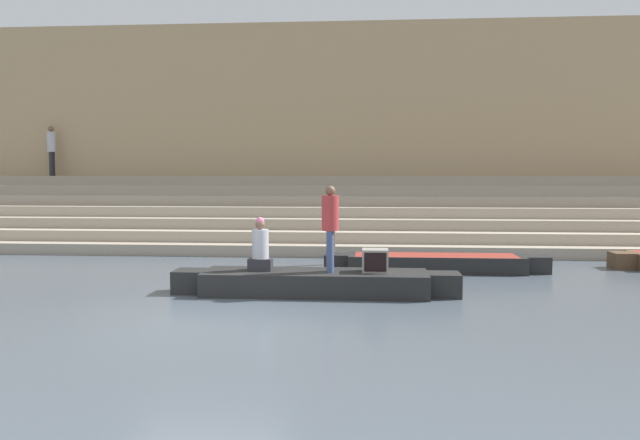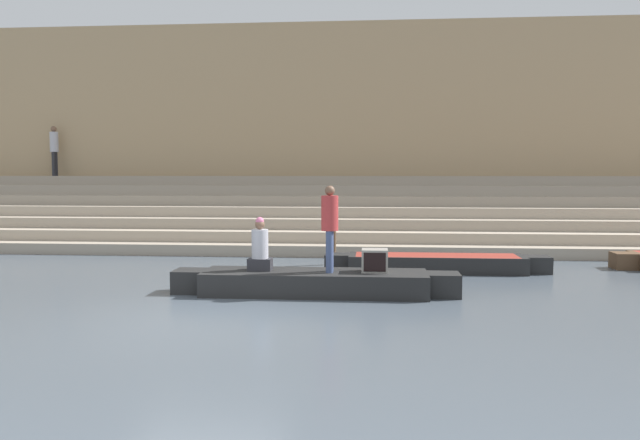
# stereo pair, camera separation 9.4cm
# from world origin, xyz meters

# --- Properties ---
(ground_plane) EXTENTS (120.00, 120.00, 0.00)m
(ground_plane) POSITION_xyz_m (0.00, 0.00, 0.00)
(ground_plane) COLOR #4C5660
(ghat_steps) EXTENTS (36.00, 4.72, 2.23)m
(ghat_steps) POSITION_xyz_m (0.00, 10.33, 0.80)
(ghat_steps) COLOR tan
(ghat_steps) RESTS_ON ground
(back_wall) EXTENTS (34.20, 1.28, 7.52)m
(back_wall) POSITION_xyz_m (0.00, 12.62, 3.73)
(back_wall) COLOR tan
(back_wall) RESTS_ON ground
(rowboat_main) EXTENTS (5.50, 1.28, 0.44)m
(rowboat_main) POSITION_xyz_m (1.60, 2.13, 0.24)
(rowboat_main) COLOR black
(rowboat_main) RESTS_ON ground
(person_standing) EXTENTS (0.32, 0.32, 1.65)m
(person_standing) POSITION_xyz_m (1.90, 2.07, 1.39)
(person_standing) COLOR #3D4C75
(person_standing) RESTS_ON rowboat_main
(person_rowing) EXTENTS (0.45, 0.36, 1.04)m
(person_rowing) POSITION_xyz_m (0.53, 2.19, 0.86)
(person_rowing) COLOR #28282D
(person_rowing) RESTS_ON rowboat_main
(tv_set) EXTENTS (0.49, 0.45, 0.44)m
(tv_set) POSITION_xyz_m (2.75, 2.17, 0.66)
(tv_set) COLOR #9E998E
(tv_set) RESTS_ON rowboat_main
(moored_boat_shore) EXTENTS (5.25, 1.05, 0.40)m
(moored_boat_shore) POSITION_xyz_m (4.20, 5.12, 0.21)
(moored_boat_shore) COLOR black
(moored_boat_shore) RESTS_ON ground
(mooring_post) EXTENTS (0.12, 0.12, 1.18)m
(mooring_post) POSITION_xyz_m (1.72, 6.05, 0.59)
(mooring_post) COLOR brown
(mooring_post) RESTS_ON ground
(person_on_steps) EXTENTS (0.29, 0.29, 1.76)m
(person_on_steps) POSITION_xyz_m (-8.58, 11.68, 3.26)
(person_on_steps) COLOR #28282D
(person_on_steps) RESTS_ON ghat_steps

